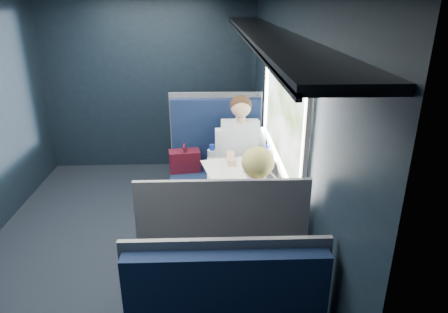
{
  "coord_description": "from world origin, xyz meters",
  "views": [
    {
      "loc": [
        0.78,
        -3.21,
        2.24
      ],
      "look_at": [
        0.9,
        0.0,
        0.95
      ],
      "focal_mm": 32.0,
      "sensor_mm": 36.0,
      "label": 1
    }
  ],
  "objects_px": {
    "table": "(239,186)",
    "seat_bay_near": "(215,171)",
    "bottle_small": "(268,156)",
    "seat_bay_far": "(222,271)",
    "seat_row_front": "(215,144)",
    "woman": "(255,221)",
    "laptop": "(266,171)",
    "cup": "(268,161)",
    "man": "(240,152)"
  },
  "relations": [
    {
      "from": "table",
      "to": "seat_bay_near",
      "type": "relative_size",
      "value": 0.79
    },
    {
      "from": "table",
      "to": "bottle_small",
      "type": "relative_size",
      "value": 5.04
    },
    {
      "from": "seat_bay_far",
      "to": "seat_row_front",
      "type": "height_order",
      "value": "seat_bay_far"
    },
    {
      "from": "woman",
      "to": "laptop",
      "type": "relative_size",
      "value": 3.75
    },
    {
      "from": "seat_row_front",
      "to": "laptop",
      "type": "xyz_separation_m",
      "value": [
        0.42,
        -1.79,
        0.39
      ]
    },
    {
      "from": "table",
      "to": "seat_bay_far",
      "type": "xyz_separation_m",
      "value": [
        -0.18,
        -0.87,
        -0.25
      ]
    },
    {
      "from": "seat_bay_near",
      "to": "seat_bay_far",
      "type": "bearing_deg",
      "value": -89.53
    },
    {
      "from": "woman",
      "to": "cup",
      "type": "distance_m",
      "value": 1.04
    },
    {
      "from": "seat_row_front",
      "to": "bottle_small",
      "type": "distance_m",
      "value": 1.61
    },
    {
      "from": "seat_bay_far",
      "to": "woman",
      "type": "relative_size",
      "value": 0.95
    },
    {
      "from": "man",
      "to": "cup",
      "type": "bearing_deg",
      "value": -59.8
    },
    {
      "from": "bottle_small",
      "to": "seat_bay_near",
      "type": "bearing_deg",
      "value": 131.51
    },
    {
      "from": "laptop",
      "to": "bottle_small",
      "type": "xyz_separation_m",
      "value": [
        0.06,
        0.31,
        0.02
      ]
    },
    {
      "from": "seat_row_front",
      "to": "man",
      "type": "xyz_separation_m",
      "value": [
        0.25,
        -1.1,
        0.31
      ]
    },
    {
      "from": "seat_bay_near",
      "to": "bottle_small",
      "type": "bearing_deg",
      "value": -48.49
    },
    {
      "from": "seat_bay_far",
      "to": "seat_bay_near",
      "type": "bearing_deg",
      "value": 90.47
    },
    {
      "from": "bottle_small",
      "to": "cup",
      "type": "height_order",
      "value": "bottle_small"
    },
    {
      "from": "woman",
      "to": "seat_row_front",
      "type": "bearing_deg",
      "value": 95.7
    },
    {
      "from": "seat_bay_near",
      "to": "laptop",
      "type": "distance_m",
      "value": 1.04
    },
    {
      "from": "bottle_small",
      "to": "laptop",
      "type": "bearing_deg",
      "value": -101.07
    },
    {
      "from": "man",
      "to": "bottle_small",
      "type": "bearing_deg",
      "value": -59.14
    },
    {
      "from": "seat_row_front",
      "to": "man",
      "type": "bearing_deg",
      "value": -77.17
    },
    {
      "from": "seat_bay_far",
      "to": "bottle_small",
      "type": "bearing_deg",
      "value": 68.01
    },
    {
      "from": "laptop",
      "to": "bottle_small",
      "type": "height_order",
      "value": "laptop"
    },
    {
      "from": "seat_bay_near",
      "to": "woman",
      "type": "bearing_deg",
      "value": -80.5
    },
    {
      "from": "table",
      "to": "cup",
      "type": "distance_m",
      "value": 0.44
    },
    {
      "from": "table",
      "to": "seat_bay_near",
      "type": "distance_m",
      "value": 0.93
    },
    {
      "from": "table",
      "to": "man",
      "type": "relative_size",
      "value": 0.76
    },
    {
      "from": "laptop",
      "to": "bottle_small",
      "type": "distance_m",
      "value": 0.31
    },
    {
      "from": "seat_bay_near",
      "to": "seat_row_front",
      "type": "bearing_deg",
      "value": 89.1
    },
    {
      "from": "table",
      "to": "laptop",
      "type": "xyz_separation_m",
      "value": [
        0.24,
        0.01,
        0.14
      ]
    },
    {
      "from": "table",
      "to": "woman",
      "type": "distance_m",
      "value": 0.71
    },
    {
      "from": "seat_bay_far",
      "to": "seat_row_front",
      "type": "xyz_separation_m",
      "value": [
        0.0,
        2.67,
        -0.0
      ]
    },
    {
      "from": "laptop",
      "to": "cup",
      "type": "xyz_separation_m",
      "value": [
        0.06,
        0.3,
        -0.02
      ]
    },
    {
      "from": "table",
      "to": "cup",
      "type": "bearing_deg",
      "value": 45.58
    },
    {
      "from": "man",
      "to": "bottle_small",
      "type": "height_order",
      "value": "man"
    },
    {
      "from": "seat_bay_far",
      "to": "man",
      "type": "relative_size",
      "value": 0.95
    },
    {
      "from": "table",
      "to": "man",
      "type": "bearing_deg",
      "value": 84.48
    },
    {
      "from": "table",
      "to": "bottle_small",
      "type": "distance_m",
      "value": 0.46
    },
    {
      "from": "seat_bay_near",
      "to": "seat_row_front",
      "type": "xyz_separation_m",
      "value": [
        0.01,
        0.92,
        -0.01
      ]
    },
    {
      "from": "seat_row_front",
      "to": "woman",
      "type": "height_order",
      "value": "woman"
    },
    {
      "from": "seat_row_front",
      "to": "seat_bay_far",
      "type": "bearing_deg",
      "value": -90.0
    },
    {
      "from": "seat_bay_near",
      "to": "seat_row_front",
      "type": "distance_m",
      "value": 0.92
    },
    {
      "from": "seat_row_front",
      "to": "bottle_small",
      "type": "xyz_separation_m",
      "value": [
        0.48,
        -1.48,
        0.42
      ]
    },
    {
      "from": "seat_bay_near",
      "to": "seat_bay_far",
      "type": "height_order",
      "value": "same"
    },
    {
      "from": "seat_bay_near",
      "to": "cup",
      "type": "xyz_separation_m",
      "value": [
        0.49,
        -0.57,
        0.36
      ]
    },
    {
      "from": "table",
      "to": "laptop",
      "type": "relative_size",
      "value": 2.83
    },
    {
      "from": "bottle_small",
      "to": "cup",
      "type": "relative_size",
      "value": 2.51
    },
    {
      "from": "seat_bay_near",
      "to": "laptop",
      "type": "height_order",
      "value": "seat_bay_near"
    },
    {
      "from": "table",
      "to": "bottle_small",
      "type": "xyz_separation_m",
      "value": [
        0.3,
        0.31,
        0.16
      ]
    }
  ]
}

